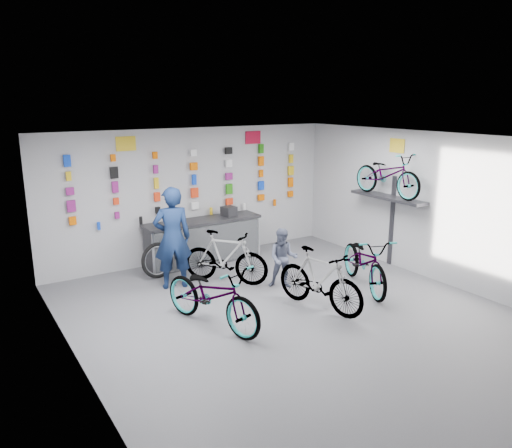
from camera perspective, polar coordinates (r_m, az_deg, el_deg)
floor at (r=8.65m, az=4.81°, el=-10.69°), size 8.00×8.00×0.00m
ceiling at (r=7.88m, az=5.27°, el=9.53°), size 8.00×8.00×0.00m
wall_back at (r=11.49m, az=-7.18°, el=3.38°), size 7.00×0.00×7.00m
wall_left at (r=6.70m, az=-19.62°, el=-5.23°), size 0.00×8.00×8.00m
wall_right at (r=10.58m, az=20.28°, el=1.68°), size 0.00×8.00×8.00m
counter at (r=11.32m, az=-6.02°, el=-2.03°), size 2.70×0.66×1.00m
merch_wall at (r=11.41m, az=-6.63°, el=4.80°), size 5.56×0.08×1.57m
wall_bracket at (r=11.21m, az=14.89°, el=2.56°), size 0.39×1.90×2.00m
sign_left at (r=10.75m, az=-14.65°, el=8.87°), size 0.42×0.02×0.30m
sign_right at (r=12.07m, az=-0.34°, el=9.86°), size 0.42×0.02×0.30m
sign_side at (r=11.16m, az=15.82°, el=8.61°), size 0.02×0.40×0.30m
bike_left at (r=8.16m, az=-5.02°, el=-8.08°), size 1.29×2.20×1.09m
bike_center at (r=8.85m, az=7.29°, el=-6.33°), size 0.92×1.89×1.09m
bike_right at (r=9.97m, az=12.35°, el=-4.19°), size 1.46×2.20×1.09m
bike_service at (r=10.03m, az=-3.51°, el=-3.79°), size 1.53×1.70×1.08m
bike_wall at (r=11.06m, az=14.81°, el=5.51°), size 0.63×1.80×0.95m
clerk at (r=9.78m, az=-9.53°, el=-1.57°), size 0.83×0.64×2.02m
customer at (r=9.78m, az=3.12°, el=-3.93°), size 0.73×0.71×1.19m
spare_wheel at (r=10.55m, az=-11.19°, el=-4.11°), size 0.76×0.29×0.75m
register at (r=11.47m, az=-3.12°, el=1.47°), size 0.33×0.35×0.22m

